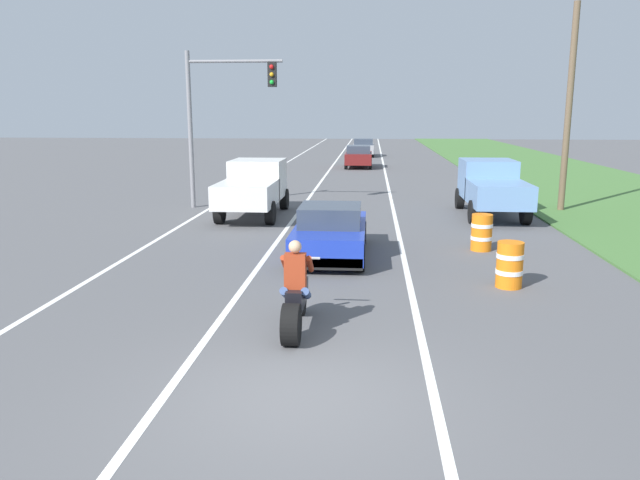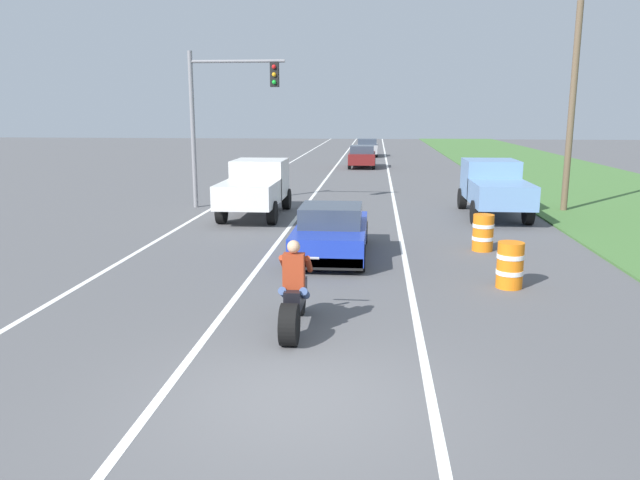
% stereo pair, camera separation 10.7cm
% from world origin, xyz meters
% --- Properties ---
extents(ground_plane, '(160.00, 160.00, 0.00)m').
position_xyz_m(ground_plane, '(0.00, 0.00, 0.00)').
color(ground_plane, '#565659').
extents(lane_stripe_left_solid, '(0.14, 120.00, 0.01)m').
position_xyz_m(lane_stripe_left_solid, '(-5.40, 20.00, 0.00)').
color(lane_stripe_left_solid, white).
rests_on(lane_stripe_left_solid, ground).
extents(lane_stripe_right_solid, '(0.14, 120.00, 0.01)m').
position_xyz_m(lane_stripe_right_solid, '(1.80, 20.00, 0.00)').
color(lane_stripe_right_solid, white).
rests_on(lane_stripe_right_solid, ground).
extents(lane_stripe_centre_dashed, '(0.14, 120.00, 0.01)m').
position_xyz_m(lane_stripe_centre_dashed, '(-1.80, 20.00, 0.00)').
color(lane_stripe_centre_dashed, white).
rests_on(lane_stripe_centre_dashed, ground).
extents(grass_verge_right, '(10.00, 120.00, 0.06)m').
position_xyz_m(grass_verge_right, '(11.92, 20.00, 0.03)').
color(grass_verge_right, '#477538').
rests_on(grass_verge_right, ground).
extents(motorcycle_with_rider, '(0.70, 2.21, 1.62)m').
position_xyz_m(motorcycle_with_rider, '(-0.34, 2.46, 0.59)').
color(motorcycle_with_rider, black).
rests_on(motorcycle_with_rider, ground).
extents(sports_car_blue, '(1.84, 4.30, 1.37)m').
position_xyz_m(sports_car_blue, '(-0.12, 8.22, 0.63)').
color(sports_car_blue, '#1E38B2').
rests_on(sports_car_blue, ground).
extents(pickup_truck_left_lane_white, '(2.02, 4.80, 1.98)m').
position_xyz_m(pickup_truck_left_lane_white, '(-3.31, 14.23, 1.11)').
color(pickup_truck_left_lane_white, silver).
rests_on(pickup_truck_left_lane_white, ground).
extents(pickup_truck_right_shoulder_light_blue, '(2.02, 4.80, 1.98)m').
position_xyz_m(pickup_truck_right_shoulder_light_blue, '(5.27, 14.99, 1.11)').
color(pickup_truck_right_shoulder_light_blue, '#6B93C6').
rests_on(pickup_truck_right_shoulder_light_blue, ground).
extents(traffic_light_mast_near, '(3.74, 0.34, 6.00)m').
position_xyz_m(traffic_light_mast_near, '(-5.02, 16.14, 3.94)').
color(traffic_light_mast_near, gray).
rests_on(traffic_light_mast_near, ground).
extents(utility_pole_roadside, '(0.24, 0.24, 7.62)m').
position_xyz_m(utility_pole_roadside, '(8.17, 16.35, 3.81)').
color(utility_pole_roadside, brown).
rests_on(utility_pole_roadside, ground).
extents(construction_barrel_nearest, '(0.58, 0.58, 1.00)m').
position_xyz_m(construction_barrel_nearest, '(3.92, 5.59, 0.50)').
color(construction_barrel_nearest, orange).
rests_on(construction_barrel_nearest, ground).
extents(construction_barrel_mid, '(0.58, 0.58, 1.00)m').
position_xyz_m(construction_barrel_mid, '(3.95, 9.21, 0.50)').
color(construction_barrel_mid, orange).
rests_on(construction_barrel_mid, ground).
extents(distant_car_far_ahead, '(1.80, 4.00, 1.50)m').
position_xyz_m(distant_car_far_ahead, '(0.06, 34.44, 0.77)').
color(distant_car_far_ahead, maroon).
rests_on(distant_car_far_ahead, ground).
extents(distant_car_further_ahead, '(1.80, 4.00, 1.50)m').
position_xyz_m(distant_car_further_ahead, '(0.24, 45.33, 0.77)').
color(distant_car_further_ahead, '#99999E').
rests_on(distant_car_further_ahead, ground).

